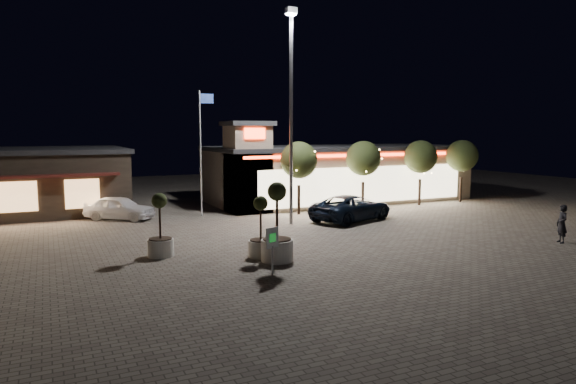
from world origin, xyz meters
name	(u,v)px	position (x,y,z in m)	size (l,w,h in m)	color
ground	(329,257)	(0.00, 0.00, 0.00)	(90.00, 90.00, 0.00)	#70675A
retail_building	(334,173)	(9.51, 15.82, 2.21)	(20.40, 8.40, 6.10)	tan
floodlight_pole	(291,104)	(2.00, 8.00, 7.02)	(0.60, 0.40, 12.38)	gray
flagpole	(202,142)	(-1.90, 13.00, 4.74)	(0.95, 0.10, 8.00)	white
string_tree_a	(299,160)	(4.00, 11.00, 3.56)	(2.42, 2.42, 4.79)	#332319
string_tree_b	(363,159)	(9.00, 11.00, 3.56)	(2.42, 2.42, 4.79)	#332319
string_tree_c	(421,157)	(14.00, 11.00, 3.56)	(2.42, 2.42, 4.79)	#332319
string_tree_d	(462,156)	(18.00, 11.00, 3.56)	(2.42, 2.42, 4.79)	#332319
pickup_truck	(352,208)	(5.86, 7.46, 0.79)	(2.62, 5.68, 1.58)	black
white_sedan	(120,208)	(-6.97, 13.87, 0.74)	(1.74, 4.32, 1.47)	white
pedestrian	(562,224)	(11.72, -2.35, 0.94)	(0.69, 0.45, 1.88)	black
planter_left	(160,237)	(-6.59, 3.25, 0.86)	(1.13, 1.13, 2.78)	silver
planter_mid	(261,238)	(-2.67, 1.29, 0.82)	(1.09, 1.09, 2.67)	silver
planter_right	(277,237)	(-2.32, 0.34, 1.03)	(1.36, 1.36, 3.34)	silver
valet_sign	(272,242)	(-3.34, -1.50, 1.28)	(0.58, 0.26, 1.83)	gray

